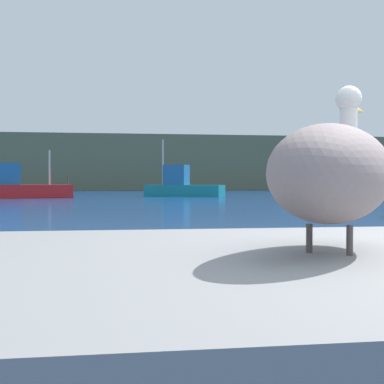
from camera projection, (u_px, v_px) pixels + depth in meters
The scene contains 5 objects.
hillside_backdrop at pixel (133, 164), 77.56m from camera, with size 140.00×17.82×7.68m, color #5B664C.
pier_dock at pixel (331, 341), 2.40m from camera, with size 3.58×2.56×0.83m, color gray.
pelican at pixel (333, 173), 2.40m from camera, with size 1.06×1.29×0.84m.
fishing_boat_teal at pixel (182, 186), 41.37m from camera, with size 6.47×4.60×4.65m.
fishing_boat_red at pixel (14, 187), 36.72m from camera, with size 7.87×4.54×3.52m.
Camera 1 is at (-1.97, -2.27, 1.17)m, focal length 47.79 mm.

